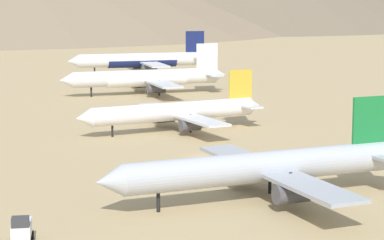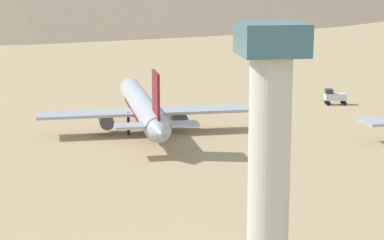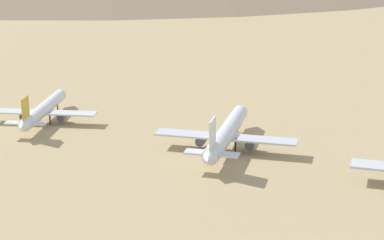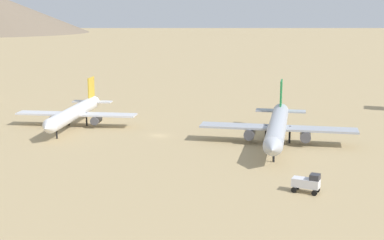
{
  "view_description": "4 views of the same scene",
  "coord_description": "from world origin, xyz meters",
  "px_view_note": "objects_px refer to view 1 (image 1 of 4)",
  "views": [
    {
      "loc": [
        42.06,
        140.78,
        30.37
      ],
      "look_at": [
        -1.58,
        -11.83,
        5.08
      ],
      "focal_mm": 74.87,
      "sensor_mm": 36.0,
      "label": 1
    },
    {
      "loc": [
        -137.03,
        106.56,
        34.45
      ],
      "look_at": [
        7.99,
        84.7,
        3.3
      ],
      "focal_mm": 69.82,
      "sensor_mm": 36.0,
      "label": 2
    },
    {
      "loc": [
        -198.61,
        -142.05,
        67.62
      ],
      "look_at": [
        -3.36,
        -80.23,
        5.76
      ],
      "focal_mm": 64.76,
      "sensor_mm": 36.0,
      "label": 3
    },
    {
      "loc": [
        139.16,
        55.85,
        34.83
      ],
      "look_at": [
        -5.15,
        7.87,
        3.97
      ],
      "focal_mm": 51.53,
      "sensor_mm": 36.0,
      "label": 4
    }
  ],
  "objects_px": {
    "parked_jet_3": "(266,168)",
    "parked_jet_2": "(176,112)",
    "parked_jet_1": "(148,78)",
    "service_truck": "(21,229)",
    "parked_jet_0": "(143,60)"
  },
  "relations": [
    {
      "from": "parked_jet_2",
      "to": "parked_jet_3",
      "type": "bearing_deg",
      "value": 87.68
    },
    {
      "from": "parked_jet_3",
      "to": "parked_jet_2",
      "type": "bearing_deg",
      "value": -92.32
    },
    {
      "from": "parked_jet_0",
      "to": "parked_jet_1",
      "type": "bearing_deg",
      "value": 78.77
    },
    {
      "from": "parked_jet_2",
      "to": "service_truck",
      "type": "bearing_deg",
      "value": 62.02
    },
    {
      "from": "parked_jet_1",
      "to": "parked_jet_2",
      "type": "relative_size",
      "value": 1.16
    },
    {
      "from": "parked_jet_0",
      "to": "parked_jet_1",
      "type": "height_order",
      "value": "parked_jet_0"
    },
    {
      "from": "parked_jet_1",
      "to": "parked_jet_3",
      "type": "xyz_separation_m",
      "value": [
        10.84,
        126.21,
        -0.09
      ]
    },
    {
      "from": "parked_jet_1",
      "to": "service_truck",
      "type": "distance_m",
      "value": 146.09
    },
    {
      "from": "service_truck",
      "to": "parked_jet_2",
      "type": "bearing_deg",
      "value": -117.98
    },
    {
      "from": "parked_jet_1",
      "to": "service_truck",
      "type": "xyz_separation_m",
      "value": [
        47.15,
        138.24,
        -2.91
      ]
    },
    {
      "from": "parked_jet_1",
      "to": "service_truck",
      "type": "relative_size",
      "value": 9.53
    },
    {
      "from": "parked_jet_3",
      "to": "service_truck",
      "type": "distance_m",
      "value": 38.36
    },
    {
      "from": "parked_jet_2",
      "to": "parked_jet_1",
      "type": "bearing_deg",
      "value": -97.31
    },
    {
      "from": "parked_jet_0",
      "to": "parked_jet_3",
      "type": "distance_m",
      "value": 187.13
    },
    {
      "from": "parked_jet_3",
      "to": "parked_jet_1",
      "type": "bearing_deg",
      "value": -94.91
    }
  ]
}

